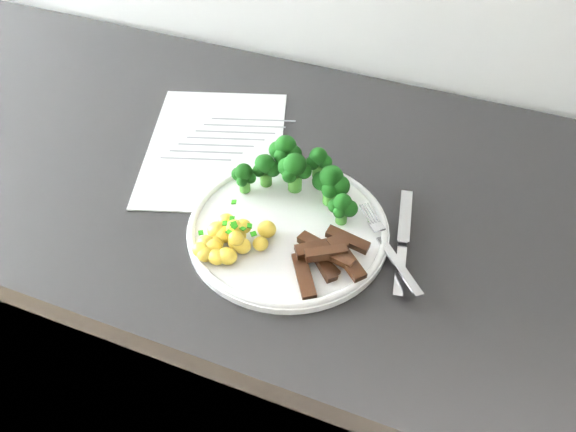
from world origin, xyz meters
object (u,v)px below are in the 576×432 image
at_px(recipe_paper, 215,146).
at_px(counter, 306,362).
at_px(plate, 288,228).
at_px(potatoes, 228,240).
at_px(fork, 391,251).
at_px(broccoli, 301,172).
at_px(knife, 402,253).
at_px(beef_strips, 327,255).

bearing_deg(recipe_paper, counter, -12.22).
xyz_separation_m(counter, plate, (-0.00, -0.09, 0.47)).
height_order(potatoes, fork, potatoes).
bearing_deg(broccoli, potatoes, -111.57).
distance_m(recipe_paper, plate, 0.21).
bearing_deg(knife, beef_strips, -149.85).
distance_m(counter, plate, 0.48).
bearing_deg(potatoes, beef_strips, 10.30).
bearing_deg(knife, fork, -139.22).
bearing_deg(fork, plate, -179.58).
height_order(plate, potatoes, potatoes).
bearing_deg(beef_strips, potatoes, -169.70).
xyz_separation_m(plate, broccoli, (-0.01, 0.07, 0.04)).
relative_size(broccoli, knife, 1.01).
bearing_deg(counter, beef_strips, -63.64).
height_order(recipe_paper, knife, knife).
distance_m(counter, recipe_paper, 0.50).
distance_m(plate, fork, 0.14).
xyz_separation_m(potatoes, knife, (0.21, 0.07, -0.01)).
xyz_separation_m(counter, recipe_paper, (-0.17, 0.04, 0.46)).
distance_m(broccoli, knife, 0.17).
distance_m(fork, knife, 0.02).
bearing_deg(knife, broccoli, 160.11).
height_order(recipe_paper, plate, plate).
relative_size(recipe_paper, beef_strips, 3.07).
bearing_deg(recipe_paper, plate, -36.45).
distance_m(broccoli, fork, 0.16).
bearing_deg(counter, recipe_paper, 167.78).
bearing_deg(recipe_paper, broccoli, -19.30).
distance_m(recipe_paper, beef_strips, 0.29).
height_order(plate, beef_strips, beef_strips).
distance_m(plate, knife, 0.15).
bearing_deg(beef_strips, plate, 151.03).
bearing_deg(plate, broccoli, 96.34).
bearing_deg(potatoes, fork, 17.16).
xyz_separation_m(recipe_paper, plate, (0.17, -0.12, 0.01)).
relative_size(recipe_paper, plate, 1.28).
xyz_separation_m(counter, knife, (0.14, -0.08, 0.47)).
height_order(fork, knife, fork).
height_order(plate, fork, fork).
distance_m(potatoes, fork, 0.20).
bearing_deg(recipe_paper, beef_strips, -34.47).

